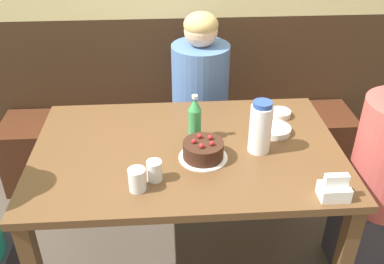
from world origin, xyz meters
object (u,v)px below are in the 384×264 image
at_px(napkin_holder, 334,189).
at_px(person_grey_tee, 200,113).
at_px(glass_tumbler_short, 137,180).
at_px(bowl_rice_small, 275,130).
at_px(bench_seat, 180,147).
at_px(bowl_soup_white, 280,114).
at_px(soju_bottle, 195,118).
at_px(birthday_cake, 203,150).
at_px(glass_water_tall, 154,171).
at_px(water_pitcher, 260,127).

distance_m(napkin_holder, person_grey_tee, 1.17).
bearing_deg(glass_tumbler_short, napkin_holder, -7.52).
height_order(bowl_rice_small, glass_tumbler_short, glass_tumbler_short).
height_order(bench_seat, bowl_rice_small, bowl_rice_small).
height_order(bowl_soup_white, person_grey_tee, person_grey_tee).
xyz_separation_m(soju_bottle, bowl_soup_white, (0.44, 0.17, -0.09)).
height_order(soju_bottle, bowl_rice_small, soju_bottle).
distance_m(birthday_cake, bowl_soup_white, 0.53).
distance_m(birthday_cake, bowl_rice_small, 0.40).
xyz_separation_m(bench_seat, glass_water_tall, (-0.14, -1.05, 0.59)).
height_order(birthday_cake, water_pitcher, water_pitcher).
distance_m(soju_bottle, glass_tumbler_short, 0.43).
xyz_separation_m(bowl_soup_white, person_grey_tee, (-0.36, 0.44, -0.23)).
distance_m(glass_water_tall, glass_tumbler_short, 0.09).
distance_m(water_pitcher, glass_tumbler_short, 0.57).
xyz_separation_m(bowl_rice_small, glass_tumbler_short, (-0.62, -0.37, 0.03)).
relative_size(birthday_cake, soju_bottle, 0.95).
distance_m(water_pitcher, glass_water_tall, 0.49).
distance_m(soju_bottle, person_grey_tee, 0.70).
xyz_separation_m(water_pitcher, glass_tumbler_short, (-0.52, -0.24, -0.07)).
height_order(napkin_holder, bowl_soup_white, napkin_holder).
bearing_deg(bowl_soup_white, person_grey_tee, 129.06).
relative_size(soju_bottle, glass_water_tall, 2.54).
distance_m(bench_seat, glass_tumbler_short, 1.27).
bearing_deg(bowl_soup_white, bowl_rice_small, -111.96).
height_order(birthday_cake, bowl_rice_small, birthday_cake).
bearing_deg(glass_water_tall, napkin_holder, -12.91).
distance_m(napkin_holder, bowl_rice_small, 0.48).
distance_m(bowl_soup_white, person_grey_tee, 0.62).
bearing_deg(birthday_cake, glass_water_tall, -146.51).
xyz_separation_m(bench_seat, water_pitcher, (0.31, -0.87, 0.67)).
distance_m(bowl_rice_small, glass_water_tall, 0.64).
bearing_deg(bowl_soup_white, glass_water_tall, -142.89).
relative_size(bowl_rice_small, person_grey_tee, 0.12).
relative_size(bench_seat, bowl_rice_small, 15.63).
bearing_deg(bowl_soup_white, water_pitcher, -119.95).
relative_size(birthday_cake, bowl_soup_white, 1.98).
bearing_deg(person_grey_tee, napkin_holder, 21.05).
bearing_deg(napkin_holder, person_grey_tee, 111.05).
height_order(water_pitcher, bowl_rice_small, water_pitcher).
bearing_deg(water_pitcher, bowl_rice_small, 52.59).
xyz_separation_m(bench_seat, bowl_rice_small, (0.42, -0.73, 0.57)).
bearing_deg(bench_seat, bowl_rice_small, -60.24).
distance_m(water_pitcher, person_grey_tee, 0.83).
relative_size(bench_seat, birthday_cake, 10.94).
bearing_deg(glass_tumbler_short, bowl_soup_white, 37.49).
xyz_separation_m(bench_seat, person_grey_tee, (0.12, -0.14, 0.34)).
relative_size(napkin_holder, glass_water_tall, 1.27).
distance_m(bench_seat, glass_water_tall, 1.21).
bearing_deg(person_grey_tee, bowl_soup_white, 39.06).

